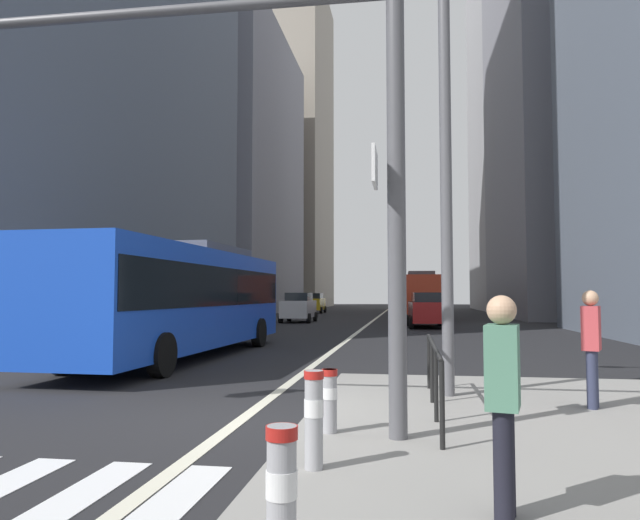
{
  "coord_description": "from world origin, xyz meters",
  "views": [
    {
      "loc": [
        2.44,
        -8.47,
        1.85
      ],
      "look_at": [
        -4.33,
        36.03,
        4.5
      ],
      "focal_mm": 32.56,
      "sensor_mm": 36.0,
      "label": 1
    }
  ],
  "objects_px": {
    "car_receding_far": "(426,309)",
    "traffic_signal_gantry": "(202,113)",
    "car_oncoming_mid": "(314,303)",
    "car_receding_near": "(427,310)",
    "bollard_right": "(330,397)",
    "city_bus_red_distant": "(407,294)",
    "street_lamp_post": "(445,95)",
    "pedestrian_far": "(503,394)",
    "city_bus_red_receding": "(420,294)",
    "city_bus_blue_oncoming": "(183,295)",
    "bollard_front": "(282,494)",
    "pedestrian_waiting": "(591,342)",
    "car_oncoming_far": "(299,307)",
    "sedan_white_oncoming": "(58,325)",
    "bollard_left": "(314,414)"
  },
  "relations": [
    {
      "from": "car_receding_far",
      "to": "traffic_signal_gantry",
      "type": "bearing_deg",
      "value": -97.61
    },
    {
      "from": "car_oncoming_mid",
      "to": "car_receding_near",
      "type": "height_order",
      "value": "same"
    },
    {
      "from": "car_receding_far",
      "to": "bollard_right",
      "type": "distance_m",
      "value": 26.51
    },
    {
      "from": "car_oncoming_mid",
      "to": "car_receding_far",
      "type": "xyz_separation_m",
      "value": [
        10.13,
        -22.65,
        -0.0
      ]
    },
    {
      "from": "city_bus_red_distant",
      "to": "street_lamp_post",
      "type": "relative_size",
      "value": 1.43
    },
    {
      "from": "car_receding_far",
      "to": "pedestrian_far",
      "type": "relative_size",
      "value": 2.42
    },
    {
      "from": "street_lamp_post",
      "to": "city_bus_red_receding",
      "type": "bearing_deg",
      "value": 89.63
    },
    {
      "from": "city_bus_blue_oncoming",
      "to": "traffic_signal_gantry",
      "type": "distance_m",
      "value": 10.27
    },
    {
      "from": "city_bus_red_distant",
      "to": "traffic_signal_gantry",
      "type": "distance_m",
      "value": 57.86
    },
    {
      "from": "city_bus_blue_oncoming",
      "to": "car_receding_far",
      "type": "xyz_separation_m",
      "value": [
        7.49,
        17.4,
        -0.85
      ]
    },
    {
      "from": "city_bus_red_receding",
      "to": "bollard_front",
      "type": "distance_m",
      "value": 39.5
    },
    {
      "from": "city_bus_red_distant",
      "to": "car_receding_near",
      "type": "xyz_separation_m",
      "value": [
        1.18,
        -32.14,
        -0.85
      ]
    },
    {
      "from": "city_bus_red_receding",
      "to": "pedestrian_waiting",
      "type": "xyz_separation_m",
      "value": [
        1.84,
        -33.66,
        -0.71
      ]
    },
    {
      "from": "car_oncoming_far",
      "to": "traffic_signal_gantry",
      "type": "height_order",
      "value": "traffic_signal_gantry"
    },
    {
      "from": "city_bus_red_distant",
      "to": "car_oncoming_mid",
      "type": "relative_size",
      "value": 2.64
    },
    {
      "from": "bollard_front",
      "to": "car_oncoming_far",
      "type": "bearing_deg",
      "value": 100.6
    },
    {
      "from": "sedan_white_oncoming",
      "to": "car_oncoming_far",
      "type": "height_order",
      "value": "same"
    },
    {
      "from": "car_oncoming_far",
      "to": "city_bus_red_distant",
      "type": "bearing_deg",
      "value": 75.42
    },
    {
      "from": "city_bus_red_distant",
      "to": "car_receding_near",
      "type": "height_order",
      "value": "city_bus_red_distant"
    },
    {
      "from": "city_bus_blue_oncoming",
      "to": "city_bus_red_receding",
      "type": "distance_m",
      "value": 27.74
    },
    {
      "from": "street_lamp_post",
      "to": "pedestrian_waiting",
      "type": "xyz_separation_m",
      "value": [
        2.06,
        -0.77,
        -4.15
      ]
    },
    {
      "from": "car_oncoming_mid",
      "to": "pedestrian_waiting",
      "type": "xyz_separation_m",
      "value": [
        11.87,
        -46.98,
        0.14
      ]
    },
    {
      "from": "car_receding_near",
      "to": "car_oncoming_far",
      "type": "distance_m",
      "value": 9.69
    },
    {
      "from": "street_lamp_post",
      "to": "car_receding_far",
      "type": "bearing_deg",
      "value": 89.24
    },
    {
      "from": "city_bus_red_receding",
      "to": "car_receding_near",
      "type": "height_order",
      "value": "city_bus_red_receding"
    },
    {
      "from": "street_lamp_post",
      "to": "bollard_right",
      "type": "relative_size",
      "value": 10.35
    },
    {
      "from": "street_lamp_post",
      "to": "bollard_right",
      "type": "distance_m",
      "value": 5.75
    },
    {
      "from": "pedestrian_far",
      "to": "bollard_front",
      "type": "bearing_deg",
      "value": -141.48
    },
    {
      "from": "sedan_white_oncoming",
      "to": "bollard_front",
      "type": "xyz_separation_m",
      "value": [
        9.02,
        -11.66,
        -0.34
      ]
    },
    {
      "from": "city_bus_red_distant",
      "to": "car_receding_far",
      "type": "height_order",
      "value": "city_bus_red_distant"
    },
    {
      "from": "car_oncoming_mid",
      "to": "car_receding_near",
      "type": "relative_size",
      "value": 1.01
    },
    {
      "from": "car_receding_near",
      "to": "traffic_signal_gantry",
      "type": "relative_size",
      "value": 0.6
    },
    {
      "from": "sedan_white_oncoming",
      "to": "traffic_signal_gantry",
      "type": "height_order",
      "value": "traffic_signal_gantry"
    },
    {
      "from": "bollard_left",
      "to": "sedan_white_oncoming",
      "type": "bearing_deg",
      "value": 133.11
    },
    {
      "from": "bollard_left",
      "to": "bollard_front",
      "type": "bearing_deg",
      "value": -85.8
    },
    {
      "from": "sedan_white_oncoming",
      "to": "car_receding_far",
      "type": "distance_m",
      "value": 21.36
    },
    {
      "from": "car_receding_near",
      "to": "street_lamp_post",
      "type": "height_order",
      "value": "street_lamp_post"
    },
    {
      "from": "bollard_left",
      "to": "car_receding_far",
      "type": "bearing_deg",
      "value": 86.12
    },
    {
      "from": "car_oncoming_mid",
      "to": "car_receding_far",
      "type": "height_order",
      "value": "same"
    },
    {
      "from": "bollard_left",
      "to": "pedestrian_waiting",
      "type": "bearing_deg",
      "value": 44.71
    },
    {
      "from": "pedestrian_waiting",
      "to": "city_bus_red_receding",
      "type": "bearing_deg",
      "value": 93.14
    },
    {
      "from": "bollard_left",
      "to": "pedestrian_waiting",
      "type": "distance_m",
      "value": 5.14
    },
    {
      "from": "car_receding_near",
      "to": "pedestrian_waiting",
      "type": "bearing_deg",
      "value": -85.82
    },
    {
      "from": "car_oncoming_mid",
      "to": "pedestrian_waiting",
      "type": "height_order",
      "value": "car_oncoming_mid"
    },
    {
      "from": "city_bus_red_distant",
      "to": "car_oncoming_far",
      "type": "distance_m",
      "value": 27.86
    },
    {
      "from": "city_bus_blue_oncoming",
      "to": "city_bus_red_distant",
      "type": "relative_size",
      "value": 1.05
    },
    {
      "from": "car_receding_far",
      "to": "bollard_front",
      "type": "bearing_deg",
      "value": -93.29
    },
    {
      "from": "car_oncoming_far",
      "to": "street_lamp_post",
      "type": "xyz_separation_m",
      "value": [
        7.84,
        -27.76,
        4.29
      ]
    },
    {
      "from": "city_bus_red_receding",
      "to": "traffic_signal_gantry",
      "type": "height_order",
      "value": "traffic_signal_gantry"
    },
    {
      "from": "car_oncoming_far",
      "to": "pedestrian_far",
      "type": "height_order",
      "value": "car_oncoming_far"
    }
  ]
}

